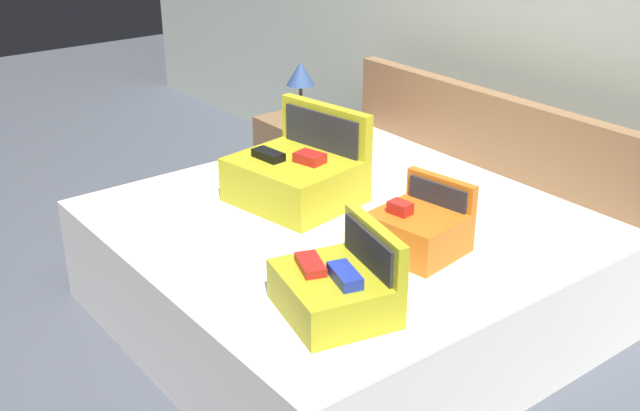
# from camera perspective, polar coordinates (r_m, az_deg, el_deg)

# --- Properties ---
(ground_plane) EXTENTS (12.00, 12.00, 0.00)m
(ground_plane) POSITION_cam_1_polar(r_m,az_deg,el_deg) (3.42, -3.54, -10.15)
(ground_plane) COLOR #4C515B
(bed) EXTENTS (1.88, 1.83, 0.49)m
(bed) POSITION_cam_1_polar(r_m,az_deg,el_deg) (3.49, 1.79, -4.58)
(bed) COLOR silver
(bed) RESTS_ON ground
(headboard) EXTENTS (1.92, 0.08, 0.87)m
(headboard) POSITION_cam_1_polar(r_m,az_deg,el_deg) (4.03, 12.38, 1.91)
(headboard) COLOR olive
(headboard) RESTS_ON ground
(hard_case_large) EXTENTS (0.58, 0.54, 0.41)m
(hard_case_large) POSITION_cam_1_polar(r_m,az_deg,el_deg) (3.51, -1.70, 2.29)
(hard_case_large) COLOR gold
(hard_case_large) RESTS_ON bed
(hard_case_medium) EXTENTS (0.46, 0.42, 0.30)m
(hard_case_medium) POSITION_cam_1_polar(r_m,az_deg,el_deg) (2.67, 1.21, -5.94)
(hard_case_medium) COLOR gold
(hard_case_medium) RESTS_ON bed
(hard_case_small) EXTENTS (0.36, 0.36, 0.28)m
(hard_case_small) POSITION_cam_1_polar(r_m,az_deg,el_deg) (3.09, 7.22, -1.65)
(hard_case_small) COLOR #D16619
(hard_case_small) RESTS_ON bed
(pillow_near_headboard) EXTENTS (0.38, 0.24, 0.16)m
(pillow_near_headboard) POSITION_cam_1_polar(r_m,az_deg,el_deg) (4.20, 1.76, 5.37)
(pillow_near_headboard) COLOR maroon
(pillow_near_headboard) RESTS_ON bed
(nightstand) EXTENTS (0.44, 0.40, 0.49)m
(nightstand) POSITION_cam_1_polar(r_m,az_deg,el_deg) (4.74, -1.36, 3.46)
(nightstand) COLOR olive
(nightstand) RESTS_ON ground
(table_lamp) EXTENTS (0.16, 0.16, 0.34)m
(table_lamp) POSITION_cam_1_polar(r_m,az_deg,el_deg) (4.58, -1.42, 9.36)
(table_lamp) COLOR #3F3833
(table_lamp) RESTS_ON nightstand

